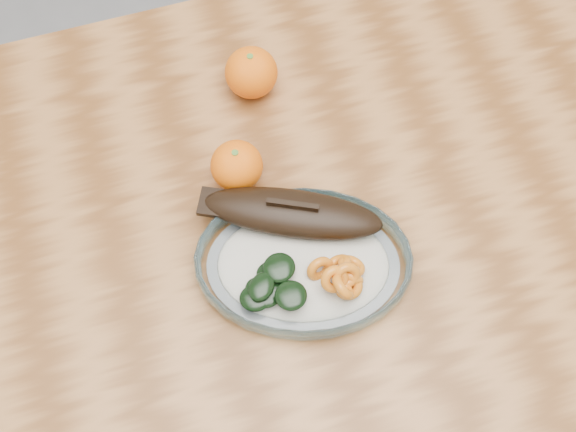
{
  "coord_description": "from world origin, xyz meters",
  "views": [
    {
      "loc": [
        -0.11,
        -0.33,
        1.54
      ],
      "look_at": [
        -0.0,
        0.03,
        0.77
      ],
      "focal_mm": 45.0,
      "sensor_mm": 36.0,
      "label": 1
    }
  ],
  "objects_px": {
    "dining_table": "(296,271)",
    "plated_meal": "(303,259)",
    "orange_left": "(251,73)",
    "orange_right": "(237,166)"
  },
  "relations": [
    {
      "from": "dining_table",
      "to": "plated_meal",
      "type": "xyz_separation_m",
      "value": [
        -0.0,
        -0.03,
        0.12
      ]
    },
    {
      "from": "plated_meal",
      "to": "dining_table",
      "type": "bearing_deg",
      "value": 101.63
    },
    {
      "from": "orange_left",
      "to": "orange_right",
      "type": "distance_m",
      "value": 0.14
    },
    {
      "from": "orange_left",
      "to": "orange_right",
      "type": "height_order",
      "value": "orange_left"
    },
    {
      "from": "orange_right",
      "to": "plated_meal",
      "type": "bearing_deg",
      "value": -73.03
    },
    {
      "from": "dining_table",
      "to": "orange_left",
      "type": "height_order",
      "value": "orange_left"
    },
    {
      "from": "orange_left",
      "to": "dining_table",
      "type": "bearing_deg",
      "value": -92.44
    },
    {
      "from": "orange_left",
      "to": "plated_meal",
      "type": "bearing_deg",
      "value": -92.88
    },
    {
      "from": "orange_left",
      "to": "orange_right",
      "type": "xyz_separation_m",
      "value": [
        -0.05,
        -0.13,
        -0.0
      ]
    },
    {
      "from": "plated_meal",
      "to": "orange_right",
      "type": "distance_m",
      "value": 0.14
    }
  ]
}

